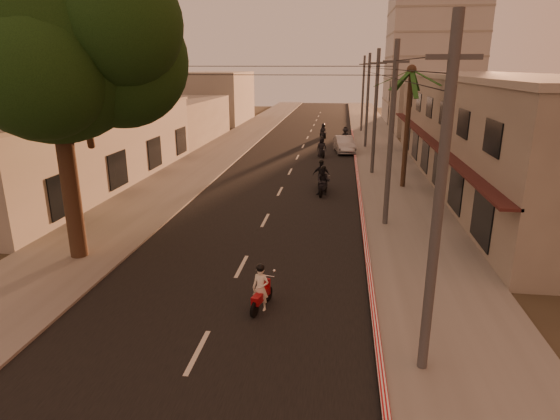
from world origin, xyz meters
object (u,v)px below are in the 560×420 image
(scooter_far_c, at_px, (323,131))
(scooter_mid_b, at_px, (321,176))
(broadleaf_tree, at_px, (63,47))
(palm_tree, at_px, (411,77))
(scooter_red, at_px, (261,289))
(scooter_far_b, at_px, (345,137))
(scooter_far_a, at_px, (322,148))
(scooter_mid_a, at_px, (323,182))
(parked_car, at_px, (344,144))

(scooter_far_c, bearing_deg, scooter_mid_b, -111.79)
(scooter_mid_b, xyz_separation_m, scooter_far_c, (-0.85, 22.91, -0.12))
(broadleaf_tree, relative_size, palm_tree, 1.48)
(scooter_red, relative_size, scooter_mid_b, 0.83)
(palm_tree, distance_m, scooter_far_b, 18.73)
(palm_tree, relative_size, scooter_far_a, 4.37)
(scooter_mid_a, xyz_separation_m, parked_car, (1.31, 15.57, -0.12))
(broadleaf_tree, height_order, scooter_far_a, broadleaf_tree)
(scooter_mid_a, distance_m, parked_car, 15.63)
(scooter_red, height_order, scooter_far_c, scooter_far_c)
(scooter_far_a, relative_size, scooter_far_c, 1.12)
(palm_tree, distance_m, scooter_red, 19.62)
(scooter_far_b, distance_m, parked_car, 4.20)
(parked_car, xyz_separation_m, scooter_far_c, (-2.37, 8.96, 0.01))
(scooter_far_b, distance_m, scooter_far_c, 5.36)
(scooter_red, bearing_deg, broadleaf_tree, 170.49)
(broadleaf_tree, bearing_deg, palm_tree, 43.48)
(scooter_far_a, height_order, scooter_far_b, scooter_far_b)
(scooter_far_a, height_order, parked_car, scooter_far_a)
(scooter_far_a, distance_m, scooter_far_b, 7.19)
(scooter_far_a, relative_size, scooter_far_b, 0.97)
(scooter_mid_a, bearing_deg, scooter_far_a, 102.56)
(scooter_mid_a, relative_size, scooter_far_b, 1.00)
(scooter_mid_b, relative_size, parked_car, 0.42)
(palm_tree, distance_m, scooter_far_c, 23.75)
(scooter_far_a, height_order, scooter_far_c, scooter_far_a)
(scooter_mid_b, bearing_deg, scooter_far_b, 82.89)
(parked_car, relative_size, scooter_far_c, 2.84)
(scooter_red, distance_m, scooter_far_a, 27.69)
(broadleaf_tree, height_order, palm_tree, broadleaf_tree)
(scooter_red, distance_m, parked_car, 30.49)
(scooter_red, xyz_separation_m, parked_car, (2.74, 30.36, 0.02))
(broadleaf_tree, relative_size, scooter_mid_a, 6.21)
(scooter_mid_b, distance_m, parked_car, 14.04)
(palm_tree, relative_size, scooter_red, 4.93)
(scooter_red, height_order, parked_car, scooter_red)
(scooter_mid_b, relative_size, scooter_far_b, 1.04)
(scooter_mid_b, xyz_separation_m, parked_car, (1.53, 13.95, -0.13))
(parked_car, height_order, scooter_far_c, scooter_far_c)
(palm_tree, bearing_deg, scooter_far_b, 102.42)
(scooter_red, distance_m, scooter_far_c, 39.32)
(parked_car, bearing_deg, palm_tree, -81.40)
(broadleaf_tree, xyz_separation_m, scooter_mid_b, (9.20, 12.95, -7.59))
(broadleaf_tree, xyz_separation_m, scooter_mid_a, (9.42, 11.33, -7.60))
(palm_tree, height_order, scooter_far_a, palm_tree)
(scooter_mid_a, height_order, scooter_far_b, scooter_far_b)
(scooter_mid_a, bearing_deg, palm_tree, 35.39)
(broadleaf_tree, bearing_deg, scooter_far_c, 76.88)
(broadleaf_tree, bearing_deg, scooter_red, -23.42)
(palm_tree, distance_m, parked_car, 15.04)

